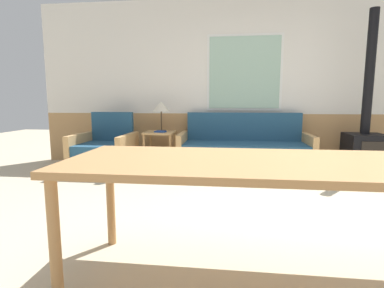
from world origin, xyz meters
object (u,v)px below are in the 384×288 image
armchair (105,154)px  wood_stove (366,138)px  couch (244,154)px  table_lamp (161,107)px  side_table (160,139)px  dining_table (257,171)px

armchair → wood_stove: bearing=-11.3°
couch → table_lamp: bearing=174.7°
side_table → armchair: bearing=-155.1°
couch → table_lamp: size_ratio=4.16×
table_lamp → dining_table: (1.23, -3.00, -0.29)m
couch → table_lamp: table_lamp is taller
couch → side_table: size_ratio=3.35×
armchair → wood_stove: 3.80m
table_lamp → wood_stove: (3.01, -0.19, -0.42)m
armchair → wood_stove: (3.78, 0.25, 0.27)m
table_lamp → dining_table: 3.25m
couch → side_table: bearing=178.3°
side_table → table_lamp: 0.51m
couch → table_lamp: (-1.30, 0.12, 0.70)m
table_lamp → wood_stove: size_ratio=0.20×
couch → armchair: bearing=-171.3°
armchair → dining_table: armchair is taller
armchair → wood_stove: size_ratio=0.39×
side_table → wood_stove: wood_stove is taller
couch → wood_stove: 1.73m
couch → dining_table: (-0.08, -2.88, 0.40)m
table_lamp → armchair: bearing=-150.5°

